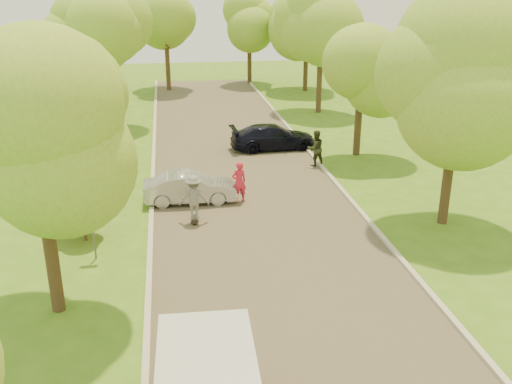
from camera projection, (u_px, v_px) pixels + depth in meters
ground at (295, 309)px, 15.89m from camera, size 100.00×100.00×0.00m
road at (252, 204)px, 23.29m from camera, size 8.00×60.00×0.01m
curb_left at (152, 208)px, 22.68m from camera, size 0.18×60.00×0.12m
curb_right at (348, 197)px, 23.86m from camera, size 0.18×60.00×0.12m
street_sign at (91, 215)px, 18.19m from camera, size 0.55×0.06×2.17m
red_shrub at (83, 211)px, 19.67m from camera, size 1.70×1.70×1.95m
tree_l_mida at (42, 128)px, 14.08m from camera, size 4.71×4.60×7.39m
tree_l_midb at (81, 79)px, 24.38m from camera, size 4.30×4.20×6.62m
tree_l_far at (109, 36)px, 33.37m from camera, size 4.92×4.80×7.79m
tree_r_mida at (466, 75)px, 19.58m from camera, size 5.13×5.00×7.95m
tree_r_midb at (366, 59)px, 28.07m from camera, size 4.51×4.40×7.01m
tree_r_far at (325, 24)px, 37.07m from camera, size 5.33×5.20×8.34m
tree_bg_a at (84, 28)px, 40.47m from camera, size 5.12×5.00×7.72m
tree_bg_b at (310, 20)px, 44.71m from camera, size 5.12×5.00×7.95m
tree_bg_c at (168, 27)px, 45.14m from camera, size 4.92×4.80×7.33m
tree_bg_d at (252, 20)px, 47.91m from camera, size 5.12×5.00×7.72m
silver_sedan at (190, 188)px, 23.24m from camera, size 3.80×1.36×1.25m
dark_sedan at (273, 137)px, 30.51m from camera, size 4.67×2.11×1.33m
longboard at (195, 219)px, 21.55m from camera, size 0.34×0.91×0.10m
skateboarder at (194, 197)px, 21.24m from camera, size 1.18×0.76×1.73m
person_striped at (239, 182)px, 23.21m from camera, size 0.71×0.57×1.72m
person_olive at (316, 148)px, 27.68m from camera, size 0.99×0.85×1.78m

